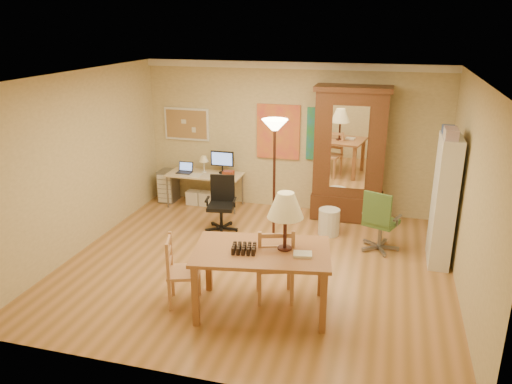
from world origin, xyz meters
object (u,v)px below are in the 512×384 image
(dining_table, at_px, (270,238))
(office_chair_green, at_px, (379,234))
(computer_desk, at_px, (207,186))
(office_chair_black, at_px, (222,216))
(bookshelf, at_px, (444,201))
(armoire, at_px, (349,163))

(dining_table, height_order, office_chair_green, dining_table)
(dining_table, bearing_deg, office_chair_green, 59.13)
(computer_desk, relative_size, office_chair_green, 1.44)
(office_chair_black, bearing_deg, dining_table, -57.87)
(dining_table, xyz_separation_m, bookshelf, (2.08, 1.92, -0.02))
(dining_table, relative_size, office_chair_green, 1.78)
(armoire, bearing_deg, computer_desk, -178.12)
(computer_desk, distance_m, armoire, 2.71)
(armoire, xyz_separation_m, bookshelf, (1.46, -1.39, -0.09))
(computer_desk, distance_m, bookshelf, 4.34)
(armoire, height_order, bookshelf, armoire)
(office_chair_black, relative_size, office_chair_green, 0.94)
(computer_desk, xyz_separation_m, bookshelf, (4.10, -1.30, 0.54))
(office_chair_black, relative_size, bookshelf, 0.49)
(office_chair_green, height_order, armoire, armoire)
(office_chair_black, distance_m, armoire, 2.42)
(armoire, bearing_deg, office_chair_black, -150.51)
(computer_desk, relative_size, office_chair_black, 1.52)
(dining_table, distance_m, office_chair_black, 2.68)
(office_chair_black, xyz_separation_m, office_chair_green, (2.60, -0.12, 0.01))
(dining_table, distance_m, office_chair_green, 2.50)
(dining_table, relative_size, computer_desk, 1.24)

